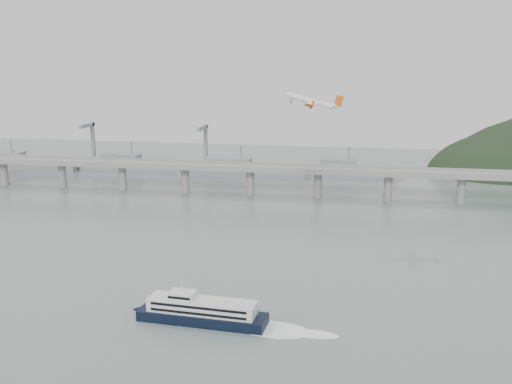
# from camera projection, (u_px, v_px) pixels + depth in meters

# --- Properties ---
(ground) EXTENTS (900.00, 900.00, 0.00)m
(ground) POSITION_uv_depth(u_px,v_px,m) (233.00, 306.00, 248.29)
(ground) COLOR slate
(ground) RESTS_ON ground
(bridge) EXTENTS (800.00, 22.00, 23.90)m
(bridge) POSITION_uv_depth(u_px,v_px,m) (289.00, 173.00, 436.48)
(bridge) COLOR gray
(bridge) RESTS_ON ground
(distant_fleet) EXTENTS (453.00, 60.90, 40.00)m
(distant_fleet) POSITION_uv_depth(u_px,v_px,m) (124.00, 166.00, 527.69)
(distant_fleet) COLOR slate
(distant_fleet) RESTS_ON ground
(ferry) EXTENTS (83.50, 18.33, 15.74)m
(ferry) POSITION_uv_depth(u_px,v_px,m) (202.00, 311.00, 232.36)
(ferry) COLOR black
(ferry) RESTS_ON ground
(airliner) EXTENTS (33.59, 30.24, 10.57)m
(airliner) POSITION_uv_depth(u_px,v_px,m) (313.00, 102.00, 327.10)
(airliner) COLOR white
(airliner) RESTS_ON ground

